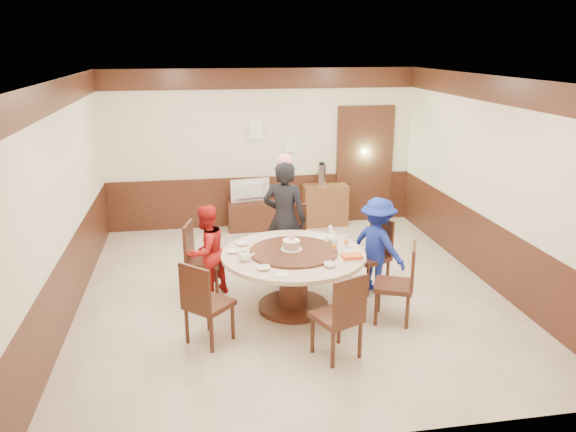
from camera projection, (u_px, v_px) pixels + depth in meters
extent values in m
plane|color=beige|center=(291.00, 291.00, 7.58)|extent=(6.00, 6.00, 0.00)
plane|color=silver|center=(291.00, 78.00, 6.75)|extent=(6.00, 6.00, 0.00)
cube|color=#ECE3C6|center=(262.00, 149.00, 9.99)|extent=(5.50, 0.04, 2.80)
cube|color=#ECE3C6|center=(358.00, 287.00, 4.34)|extent=(5.50, 0.04, 2.80)
cube|color=#ECE3C6|center=(65.00, 201.00, 6.72)|extent=(0.04, 6.00, 2.80)
cube|color=#ECE3C6|center=(490.00, 182.00, 7.61)|extent=(0.04, 6.00, 2.80)
cube|color=#401E14|center=(291.00, 260.00, 7.44)|extent=(5.50, 6.00, 0.90)
cube|color=#401E14|center=(291.00, 93.00, 6.80)|extent=(5.50, 6.00, 0.35)
cube|color=#401E14|center=(364.00, 165.00, 10.35)|extent=(1.05, 0.08, 2.18)
cube|color=#90DF95|center=(364.00, 165.00, 10.37)|extent=(0.88, 0.02, 2.05)
cylinder|color=#401E14|center=(293.00, 306.00, 7.08)|extent=(0.88, 0.88, 0.06)
cylinder|color=#401E14|center=(293.00, 282.00, 6.98)|extent=(0.35, 0.35, 0.65)
cylinder|color=beige|center=(293.00, 255.00, 6.87)|extent=(1.77, 1.77, 0.05)
cylinder|color=#401E14|center=(294.00, 252.00, 6.86)|extent=(1.08, 1.08, 0.03)
cube|color=#401E14|center=(369.00, 258.00, 7.53)|extent=(0.59, 0.59, 0.06)
cube|color=#401E14|center=(382.00, 236.00, 7.56)|extent=(0.21, 0.40, 0.50)
cube|color=#401E14|center=(368.00, 274.00, 7.60)|extent=(0.36, 0.36, 0.42)
cube|color=#401E14|center=(291.00, 242.00, 8.13)|extent=(0.53, 0.53, 0.06)
cube|color=#401E14|center=(292.00, 220.00, 8.25)|extent=(0.42, 0.14, 0.50)
cube|color=#401E14|center=(291.00, 257.00, 8.20)|extent=(0.36, 0.36, 0.42)
cube|color=#401E14|center=(205.00, 261.00, 7.41)|extent=(0.53, 0.53, 0.06)
cube|color=#401E14|center=(189.00, 242.00, 7.34)|extent=(0.14, 0.42, 0.50)
cube|color=#401E14|center=(206.00, 278.00, 7.48)|extent=(0.36, 0.36, 0.42)
cube|color=#401E14|center=(209.00, 304.00, 6.18)|extent=(0.62, 0.62, 0.06)
cube|color=#401E14|center=(195.00, 288.00, 5.94)|extent=(0.33, 0.32, 0.50)
cube|color=#401E14|center=(210.00, 324.00, 6.26)|extent=(0.36, 0.36, 0.42)
cube|color=#401E14|center=(337.00, 317.00, 5.90)|extent=(0.58, 0.58, 0.06)
cube|color=#401E14|center=(350.00, 301.00, 5.65)|extent=(0.40, 0.20, 0.50)
cube|color=#401E14|center=(336.00, 337.00, 5.97)|extent=(0.36, 0.36, 0.42)
cube|color=#401E14|center=(394.00, 286.00, 6.66)|extent=(0.58, 0.58, 0.06)
cube|color=#401E14|center=(413.00, 266.00, 6.53)|extent=(0.20, 0.40, 0.50)
cube|color=#401E14|center=(392.00, 304.00, 6.73)|extent=(0.36, 0.36, 0.42)
imported|color=black|center=(285.00, 219.00, 7.86)|extent=(0.72, 0.61, 1.68)
imported|color=red|center=(206.00, 252.00, 7.27)|extent=(0.76, 0.75, 1.24)
imported|color=#172896|center=(378.00, 245.00, 7.41)|extent=(0.86, 0.96, 1.30)
cylinder|color=white|center=(291.00, 249.00, 6.89)|extent=(0.26, 0.26, 0.01)
cylinder|color=tan|center=(291.00, 245.00, 6.87)|extent=(0.21, 0.21, 0.10)
cylinder|color=white|center=(291.00, 241.00, 6.86)|extent=(0.21, 0.21, 0.01)
sphere|color=pink|center=(291.00, 238.00, 6.85)|extent=(0.06, 0.06, 0.06)
ellipsoid|color=white|center=(245.00, 256.00, 6.59)|extent=(0.17, 0.15, 0.13)
ellipsoid|color=white|center=(332.00, 238.00, 7.21)|extent=(0.17, 0.15, 0.13)
imported|color=white|center=(243.00, 244.00, 7.12)|extent=(0.16, 0.16, 0.04)
imported|color=white|center=(330.00, 265.00, 6.43)|extent=(0.15, 0.15, 0.05)
imported|color=white|center=(263.00, 268.00, 6.35)|extent=(0.16, 0.16, 0.04)
imported|color=white|center=(348.00, 252.00, 6.83)|extent=(0.15, 0.15, 0.05)
imported|color=white|center=(234.00, 251.00, 6.86)|extent=(0.15, 0.15, 0.04)
cylinder|color=white|center=(282.00, 274.00, 6.21)|extent=(0.18, 0.18, 0.01)
cylinder|color=white|center=(320.00, 237.00, 7.41)|extent=(0.18, 0.18, 0.01)
cube|color=white|center=(352.00, 259.00, 6.64)|extent=(0.30, 0.20, 0.02)
cube|color=#DD4E19|center=(352.00, 257.00, 6.63)|extent=(0.24, 0.15, 0.04)
cylinder|color=white|center=(335.00, 245.00, 6.90)|extent=(0.06, 0.06, 0.16)
cylinder|color=white|center=(346.00, 241.00, 7.04)|extent=(0.06, 0.06, 0.16)
cylinder|color=white|center=(330.00, 233.00, 7.35)|extent=(0.06, 0.06, 0.16)
cube|color=#401E14|center=(252.00, 215.00, 10.06)|extent=(0.85, 0.45, 0.50)
imported|color=gray|center=(251.00, 191.00, 9.92)|extent=(0.71, 0.22, 0.41)
cube|color=brown|center=(325.00, 205.00, 10.27)|extent=(0.80, 0.40, 0.75)
cylinder|color=silver|center=(322.00, 175.00, 10.09)|extent=(0.15, 0.15, 0.38)
cube|color=white|center=(256.00, 130.00, 9.83)|extent=(0.25, 0.00, 0.35)
cube|color=white|center=(292.00, 146.00, 10.02)|extent=(0.30, 0.00, 0.22)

